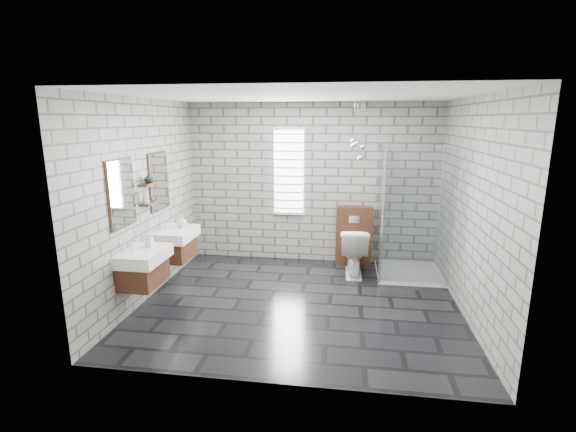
% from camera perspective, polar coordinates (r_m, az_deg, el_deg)
% --- Properties ---
extents(floor, '(4.20, 3.60, 0.02)m').
position_cam_1_polar(floor, '(5.77, 1.55, -11.83)').
color(floor, black).
rests_on(floor, ground).
extents(ceiling, '(4.20, 3.60, 0.02)m').
position_cam_1_polar(ceiling, '(5.24, 1.74, 16.26)').
color(ceiling, white).
rests_on(ceiling, wall_back).
extents(wall_back, '(4.20, 0.02, 2.70)m').
position_cam_1_polar(wall_back, '(7.11, 3.33, 4.42)').
color(wall_back, gray).
rests_on(wall_back, floor).
extents(wall_front, '(4.20, 0.02, 2.70)m').
position_cam_1_polar(wall_front, '(3.60, -1.70, -4.19)').
color(wall_front, gray).
rests_on(wall_front, floor).
extents(wall_left, '(0.02, 3.60, 2.70)m').
position_cam_1_polar(wall_left, '(5.96, -18.97, 2.03)').
color(wall_left, gray).
rests_on(wall_left, floor).
extents(wall_right, '(0.02, 3.60, 2.70)m').
position_cam_1_polar(wall_right, '(5.52, 23.97, 0.77)').
color(wall_right, gray).
rests_on(wall_right, floor).
extents(vanity_left, '(0.47, 0.70, 1.57)m').
position_cam_1_polar(vanity_left, '(5.49, -19.48, -5.34)').
color(vanity_left, '#482616').
rests_on(vanity_left, wall_left).
extents(vanity_right, '(0.47, 0.70, 1.57)m').
position_cam_1_polar(vanity_right, '(6.36, -15.30, -2.55)').
color(vanity_right, '#482616').
rests_on(vanity_right, wall_left).
extents(shelf_lower, '(0.14, 0.30, 0.03)m').
position_cam_1_polar(shelf_lower, '(5.88, -18.47, 1.63)').
color(shelf_lower, '#482616').
rests_on(shelf_lower, wall_left).
extents(shelf_upper, '(0.14, 0.30, 0.03)m').
position_cam_1_polar(shelf_upper, '(5.84, -18.65, 4.13)').
color(shelf_upper, '#482616').
rests_on(shelf_upper, wall_left).
extents(window, '(0.56, 0.05, 1.48)m').
position_cam_1_polar(window, '(7.10, 0.10, 6.06)').
color(window, white).
rests_on(window, wall_back).
extents(cistern_panel, '(0.60, 0.20, 1.00)m').
position_cam_1_polar(cistern_panel, '(7.16, 8.99, -2.63)').
color(cistern_panel, '#482616').
rests_on(cistern_panel, floor).
extents(flush_plate, '(0.18, 0.01, 0.12)m').
position_cam_1_polar(flush_plate, '(6.98, 9.08, -0.49)').
color(flush_plate, silver).
rests_on(flush_plate, cistern_panel).
extents(shower_enclosure, '(1.00, 1.00, 2.03)m').
position_cam_1_polar(shower_enclosure, '(6.72, 15.64, -3.97)').
color(shower_enclosure, white).
rests_on(shower_enclosure, floor).
extents(pendant_cluster, '(0.24, 0.22, 0.90)m').
position_cam_1_polar(pendant_cluster, '(6.57, 9.44, 9.43)').
color(pendant_cluster, silver).
rests_on(pendant_cluster, ceiling).
extents(toilet, '(0.44, 0.76, 0.77)m').
position_cam_1_polar(toilet, '(6.70, 8.99, -4.76)').
color(toilet, white).
rests_on(toilet, floor).
extents(soap_bottle_a, '(0.08, 0.09, 0.18)m').
position_cam_1_polar(soap_bottle_a, '(5.53, -18.48, -3.12)').
color(soap_bottle_a, '#B2B2B2').
rests_on(soap_bottle_a, vanity_left).
extents(soap_bottle_b, '(0.18, 0.18, 0.18)m').
position_cam_1_polar(soap_bottle_b, '(6.40, -14.32, -0.70)').
color(soap_bottle_b, '#B2B2B2').
rests_on(soap_bottle_b, vanity_right).
extents(soap_bottle_c, '(0.10, 0.10, 0.21)m').
position_cam_1_polar(soap_bottle_c, '(5.77, -18.89, 2.63)').
color(soap_bottle_c, '#B2B2B2').
rests_on(soap_bottle_c, shelf_lower).
extents(vase, '(0.14, 0.14, 0.12)m').
position_cam_1_polar(vase, '(5.84, -18.53, 4.92)').
color(vase, '#B2B2B2').
rests_on(vase, shelf_upper).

